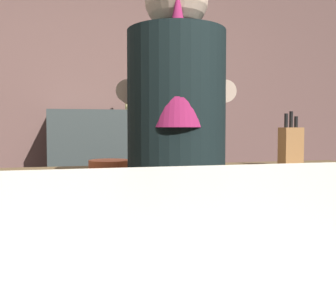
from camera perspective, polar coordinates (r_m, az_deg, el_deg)
name	(u,v)px	position (r m, az deg, el deg)	size (l,w,h in m)	color
wall_back	(85,96)	(3.41, -12.01, 7.38)	(5.20, 0.10, 2.70)	brown
prep_counter	(175,262)	(1.93, 1.04, -16.49)	(2.10, 0.60, 0.88)	brown
back_shelf	(104,187)	(3.16, -9.35, -5.74)	(0.84, 0.36, 1.21)	#343D3C
bartender	(176,167)	(1.36, 1.23, -3.02)	(0.48, 0.55, 1.63)	#2D3040
knife_block	(291,146)	(2.06, 17.53, 0.11)	(0.10, 0.08, 0.28)	#966539
mixing_bowl	(109,166)	(1.81, -8.63, -2.71)	(0.19, 0.19, 0.05)	#C65A37
chefs_knife	(211,169)	(1.84, 6.38, -3.28)	(0.24, 0.03, 0.01)	silver
bottle_soy	(138,102)	(3.07, -4.46, 6.63)	(0.07, 0.07, 0.17)	black
bottle_olive_oil	(128,99)	(3.17, -5.87, 7.04)	(0.05, 0.05, 0.24)	#D9CC83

